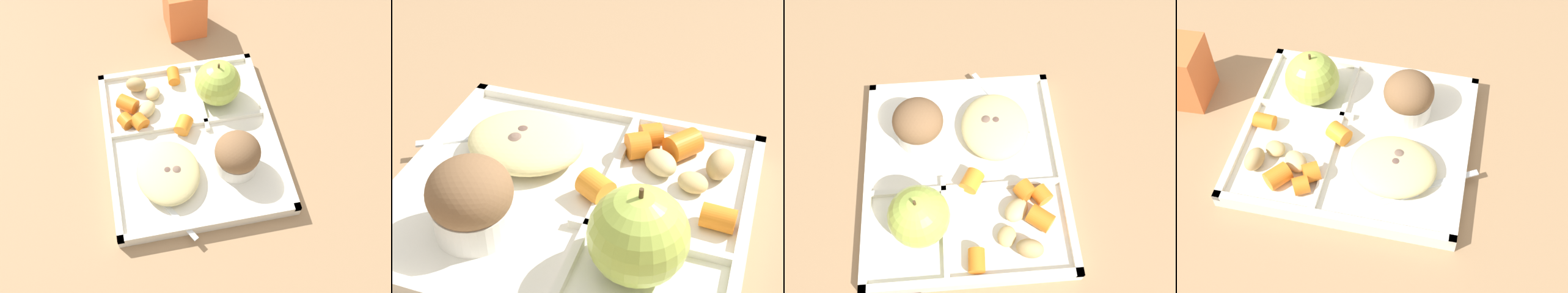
{
  "view_description": "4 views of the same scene",
  "coord_description": "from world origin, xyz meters",
  "views": [
    {
      "loc": [
        0.42,
        -0.08,
        0.68
      ],
      "look_at": [
        0.04,
        0.0,
        0.05
      ],
      "focal_mm": 43.83,
      "sensor_mm": 36.0,
      "label": 1
    },
    {
      "loc": [
        -0.14,
        0.37,
        0.38
      ],
      "look_at": [
        -0.01,
        -0.03,
        0.06
      ],
      "focal_mm": 54.57,
      "sensor_mm": 36.0,
      "label": 2
    },
    {
      "loc": [
        -0.28,
        -0.0,
        0.57
      ],
      "look_at": [
        0.02,
        -0.03,
        0.05
      ],
      "focal_mm": 40.03,
      "sensor_mm": 36.0,
      "label": 3
    },
    {
      "loc": [
        0.12,
        -0.46,
        0.64
      ],
      "look_at": [
        0.03,
        -0.05,
        0.06
      ],
      "focal_mm": 51.15,
      "sensor_mm": 36.0,
      "label": 4
    }
  ],
  "objects": [
    {
      "name": "carrot_slice_center",
      "position": [
        -0.02,
        -0.01,
        0.03
      ],
      "size": [
        0.04,
        0.04,
        0.03
      ],
      "primitive_type": "cylinder",
      "rotation": [
        0.0,
        1.57,
        2.62
      ],
      "color": "orange",
      "rests_on": "lunch_tray"
    },
    {
      "name": "carrot_slice_back",
      "position": [
        -0.04,
        -0.08,
        0.03
      ],
      "size": [
        0.03,
        0.03,
        0.03
      ],
      "primitive_type": "cylinder",
      "rotation": [
        0.0,
        1.57,
        0.55
      ],
      "color": "orange",
      "rests_on": "lunch_tray"
    },
    {
      "name": "lunch_tray",
      "position": [
        -0.0,
        0.0,
        0.01
      ],
      "size": [
        0.32,
        0.28,
        0.02
      ],
      "color": "silver",
      "rests_on": "ground"
    },
    {
      "name": "meatball_front",
      "position": [
        0.07,
        -0.04,
        0.03
      ],
      "size": [
        0.03,
        0.03,
        0.03
      ],
      "primitive_type": "sphere",
      "color": "#755B4C",
      "rests_on": "lunch_tray"
    },
    {
      "name": "potato_chunk_large",
      "position": [
        -0.12,
        -0.08,
        0.03
      ],
      "size": [
        0.03,
        0.04,
        0.03
      ],
      "primitive_type": "ellipsoid",
      "rotation": [
        0.0,
        0.0,
        1.33
      ],
      "color": "tan",
      "rests_on": "lunch_tray"
    },
    {
      "name": "green_apple",
      "position": [
        -0.08,
        0.06,
        0.05
      ],
      "size": [
        0.08,
        0.08,
        0.09
      ],
      "color": "#A8C14C",
      "rests_on": "lunch_tray"
    },
    {
      "name": "plastic_fork",
      "position": [
        0.1,
        -0.07,
        0.02
      ],
      "size": [
        0.13,
        0.08,
        0.0
      ],
      "color": "silver",
      "rests_on": "lunch_tray"
    },
    {
      "name": "carrot_slice_near_corner",
      "position": [
        -0.13,
        -0.01,
        0.03
      ],
      "size": [
        0.03,
        0.02,
        0.02
      ],
      "primitive_type": "cylinder",
      "rotation": [
        0.0,
        1.57,
        3.09
      ],
      "color": "orange",
      "rests_on": "lunch_tray"
    },
    {
      "name": "potato_chunk_small",
      "position": [
        -0.1,
        -0.05,
        0.02
      ],
      "size": [
        0.03,
        0.03,
        0.02
      ],
      "primitive_type": "ellipsoid",
      "rotation": [
        0.0,
        0.0,
        4.42
      ],
      "color": "tan",
      "rests_on": "lunch_tray"
    },
    {
      "name": "carrot_slice_small",
      "position": [
        -0.05,
        -0.1,
        0.03
      ],
      "size": [
        0.03,
        0.03,
        0.02
      ],
      "primitive_type": "cylinder",
      "rotation": [
        0.0,
        1.57,
        3.65
      ],
      "color": "orange",
      "rests_on": "lunch_tray"
    },
    {
      "name": "carrot_slice_edge",
      "position": [
        -0.08,
        -0.09,
        0.03
      ],
      "size": [
        0.04,
        0.04,
        0.03
      ],
      "primitive_type": "cylinder",
      "rotation": [
        0.0,
        1.57,
        0.89
      ],
      "color": "orange",
      "rests_on": "lunch_tray"
    },
    {
      "name": "milk_carton",
      "position": [
        -0.27,
        0.04,
        0.05
      ],
      "size": [
        0.08,
        0.08,
        0.1
      ],
      "primitive_type": "cube",
      "rotation": [
        0.0,
        0.0,
        0.05
      ],
      "color": "orange",
      "rests_on": "ground"
    },
    {
      "name": "bran_muffin",
      "position": [
        0.06,
        0.06,
        0.05
      ],
      "size": [
        0.07,
        0.07,
        0.07
      ],
      "color": "silver",
      "rests_on": "lunch_tray"
    },
    {
      "name": "potato_chunk_wedge",
      "position": [
        -0.07,
        -0.06,
        0.03
      ],
      "size": [
        0.04,
        0.04,
        0.02
      ],
      "primitive_type": "ellipsoid",
      "rotation": [
        0.0,
        0.0,
        2.37
      ],
      "color": "tan",
      "rests_on": "lunch_tray"
    },
    {
      "name": "ground",
      "position": [
        0.0,
        0.0,
        0.0
      ],
      "size": [
        6.0,
        6.0,
        0.0
      ],
      "primitive_type": "plane",
      "color": "#997551"
    },
    {
      "name": "egg_noodle_pile",
      "position": [
        0.06,
        -0.05,
        0.03
      ],
      "size": [
        0.11,
        0.1,
        0.03
      ],
      "primitive_type": "ellipsoid",
      "color": "#D6C684",
      "rests_on": "lunch_tray"
    },
    {
      "name": "meatball_center",
      "position": [
        0.07,
        -0.05,
        0.03
      ],
      "size": [
        0.03,
        0.03,
        0.03
      ],
      "primitive_type": "sphere",
      "color": "brown",
      "rests_on": "lunch_tray"
    }
  ]
}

